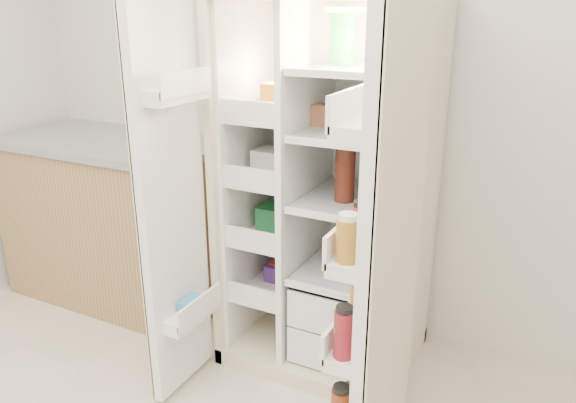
% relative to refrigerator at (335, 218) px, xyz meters
% --- Properties ---
extents(wall_back, '(4.00, 0.02, 2.70)m').
position_rel_refrigerator_xyz_m(wall_back, '(-0.16, 0.35, 0.60)').
color(wall_back, silver).
rests_on(wall_back, floor).
extents(refrigerator, '(0.92, 0.70, 1.80)m').
position_rel_refrigerator_xyz_m(refrigerator, '(0.00, 0.00, 0.00)').
color(refrigerator, beige).
rests_on(refrigerator, floor).
extents(freezer_door, '(0.15, 0.40, 1.72)m').
position_rel_refrigerator_xyz_m(freezer_door, '(-0.51, -0.60, 0.15)').
color(freezer_door, white).
rests_on(freezer_door, floor).
extents(fridge_door, '(0.17, 0.58, 1.72)m').
position_rel_refrigerator_xyz_m(fridge_door, '(0.47, -0.70, 0.12)').
color(fridge_door, white).
rests_on(fridge_door, floor).
extents(kitchen_counter, '(1.39, 0.74, 1.01)m').
position_rel_refrigerator_xyz_m(kitchen_counter, '(-1.41, -0.02, -0.24)').
color(kitchen_counter, '#A07F50').
rests_on(kitchen_counter, floor).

